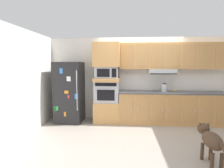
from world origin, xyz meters
The scene contains 16 objects.
ground_plane centered at (0.00, 0.00, 0.00)m, with size 9.60×9.60×0.00m, color #9E9389.
back_kitchen_wall centered at (0.00, 1.11, 1.25)m, with size 6.20×0.12×2.50m, color silver.
side_panel_left centered at (-2.80, 0.00, 1.25)m, with size 0.12×7.10×2.50m, color silver.
refrigerator centered at (-2.08, 0.68, 0.88)m, with size 0.76×0.73×1.76m.
oven_base_cabinet centered at (-0.98, 0.75, 0.30)m, with size 0.74×0.62×0.60m, color tan.
built_in_oven centered at (-0.98, 0.75, 0.90)m, with size 0.70×0.62×0.60m.
appliance_mid_shelf centered at (-0.98, 0.75, 1.25)m, with size 0.74×0.62×0.10m, color tan.
microwave centered at (-0.98, 0.75, 1.46)m, with size 0.64×0.54×0.32m.
appliance_upper_cabinet centered at (-0.98, 0.75, 1.96)m, with size 0.74×0.62×0.68m, color tan.
lower_cabinet_run centered at (0.89, 0.75, 0.44)m, with size 2.99×0.63×0.88m.
countertop_slab centered at (0.89, 0.75, 0.90)m, with size 3.03×0.64×0.04m, color #4C4C51.
backsplash_panel centered at (0.89, 1.04, 1.17)m, with size 3.03×0.02×0.50m, color white.
upper_cabinet_with_hood centered at (0.87, 0.87, 1.90)m, with size 2.99×0.48×0.88m.
screwdriver centered at (0.99, 0.82, 0.93)m, with size 0.15×0.16×0.03m.
electric_kettle centered at (0.67, 0.70, 1.03)m, with size 0.17×0.17×0.24m.
dog centered at (1.01, -1.31, 0.43)m, with size 0.26×0.90×0.63m.
Camera 1 is at (-0.42, -4.22, 1.67)m, focal length 27.54 mm.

